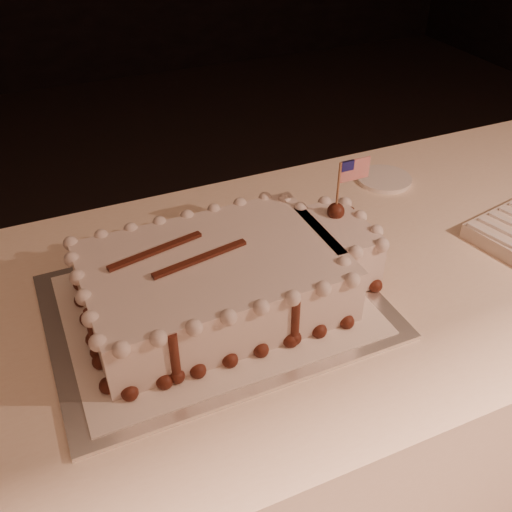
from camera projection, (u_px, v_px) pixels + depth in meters
name	position (u px, v px, depth m)	size (l,w,h in m)	color
banquet_table	(307.00, 397.00, 1.33)	(2.40, 0.80, 0.75)	#FFE3C5
cake_board	(215.00, 306.00, 1.01)	(0.57, 0.43, 0.01)	white
doily	(215.00, 304.00, 1.01)	(0.51, 0.39, 0.00)	white
sheet_cake	(230.00, 276.00, 0.99)	(0.55, 0.31, 0.21)	silver
side_plate	(384.00, 179.00, 1.38)	(0.13, 0.13, 0.01)	white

